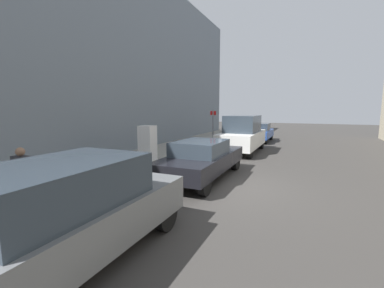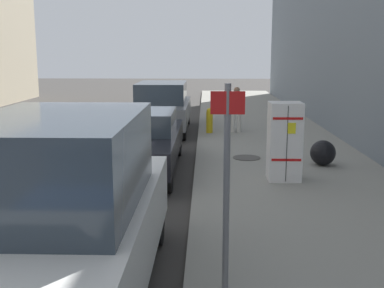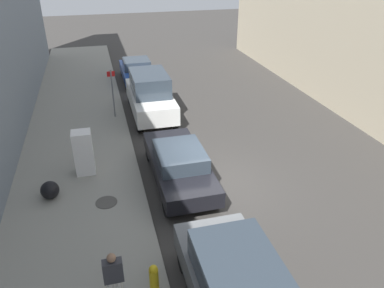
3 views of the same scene
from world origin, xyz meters
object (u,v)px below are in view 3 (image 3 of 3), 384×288
discarded_refrigerator (84,153)px  parked_hatchback_blue (137,70)px  street_sign_post (113,91)px  parked_van_white (150,95)px  parked_sedan_dark (179,164)px  fire_hydrant (154,278)px  pedestrian_walking_far (114,277)px  trash_bag (50,190)px

discarded_refrigerator → parked_hatchback_blue: 10.95m
street_sign_post → parked_van_white: (1.78, 0.11, -0.39)m
discarded_refrigerator → parked_sedan_dark: 3.45m
discarded_refrigerator → fire_hydrant: size_ratio=1.98×
fire_hydrant → parked_sedan_dark: bearing=70.2°
street_sign_post → pedestrian_walking_far: 11.01m
fire_hydrant → parked_sedan_dark: parked_sedan_dark is taller
fire_hydrant → pedestrian_walking_far: pedestrian_walking_far is taller
discarded_refrigerator → fire_hydrant: 6.16m
discarded_refrigerator → street_sign_post: size_ratio=0.70×
discarded_refrigerator → parked_hatchback_blue: (3.20, 10.47, -0.24)m
trash_bag → pedestrian_walking_far: 5.08m
discarded_refrigerator → parked_sedan_dark: size_ratio=0.34×
street_sign_post → parked_sedan_dark: 6.45m
discarded_refrigerator → pedestrian_walking_far: size_ratio=1.08×
parked_hatchback_blue → parked_sedan_dark: bearing=-90.0°
parked_sedan_dark → parked_van_white: (0.00, 6.27, 0.32)m
trash_bag → pedestrian_walking_far: (1.76, -4.73, 0.56)m
pedestrian_walking_far → street_sign_post: bearing=-146.5°
pedestrian_walking_far → parked_hatchback_blue: 16.75m
pedestrian_walking_far → parked_van_white: bearing=-155.4°
discarded_refrigerator → pedestrian_walking_far: 6.11m
trash_bag → parked_sedan_dark: (4.34, 0.08, 0.30)m
parked_hatchback_blue → parked_van_white: bearing=-90.0°
street_sign_post → parked_van_white: bearing=3.5°
fire_hydrant → parked_van_white: (1.68, 10.96, 0.50)m
fire_hydrant → pedestrian_walking_far: 1.00m
parked_hatchback_blue → trash_bag: bearing=-110.2°
parked_sedan_dark → fire_hydrant: bearing=-109.8°
discarded_refrigerator → parked_van_white: 5.94m
parked_hatchback_blue → street_sign_post: bearing=-107.7°
fire_hydrant → parked_van_white: size_ratio=0.17×
pedestrian_walking_far → parked_van_white: (2.58, 11.08, 0.06)m
fire_hydrant → parked_hatchback_blue: (1.68, 16.43, 0.16)m
fire_hydrant → pedestrian_walking_far: size_ratio=0.55×
discarded_refrigerator → parked_van_white: parked_van_white is taller
fire_hydrant → parked_van_white: bearing=81.3°
street_sign_post → parked_sedan_dark: street_sign_post is taller
parked_van_white → parked_hatchback_blue: parked_van_white is taller
trash_bag → pedestrian_walking_far: pedestrian_walking_far is taller
discarded_refrigerator → fire_hydrant: discarded_refrigerator is taller
street_sign_post → fire_hydrant: street_sign_post is taller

